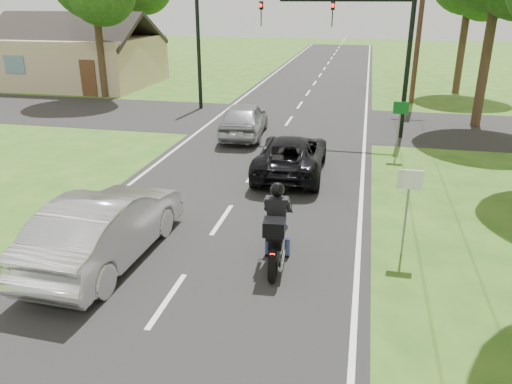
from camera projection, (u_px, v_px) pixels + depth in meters
ground at (167, 301)px, 10.02m from camera, size 140.00×140.00×0.00m
road at (265, 156)px, 19.12m from camera, size 8.00×100.00×0.01m
cross_road at (289, 121)px, 24.58m from camera, size 60.00×7.00×0.01m
motorcycle_rider at (276, 233)px, 11.12m from camera, size 0.66×2.29×1.97m
dark_suv at (291, 155)px, 17.04m from camera, size 2.33×4.83×1.33m
silver_sedan at (106, 227)px, 11.33m from camera, size 1.89×4.99×1.63m
silver_suv at (244, 119)px, 21.63m from camera, size 2.17×4.57×1.51m
traffic_signal at (364, 38)px, 20.59m from camera, size 6.38×0.44×6.00m
signal_pole_far at (199, 52)px, 26.35m from camera, size 0.20×0.20×6.00m
utility_pole_far at (421, 10)px, 26.97m from camera, size 1.60×0.28×10.00m
sign_white at (409, 192)px, 11.22m from camera, size 0.55×0.07×2.12m
sign_green at (400, 116)px, 18.46m from camera, size 0.55×0.07×2.12m
house at (78, 58)px, 34.40m from camera, size 10.20×8.00×4.84m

